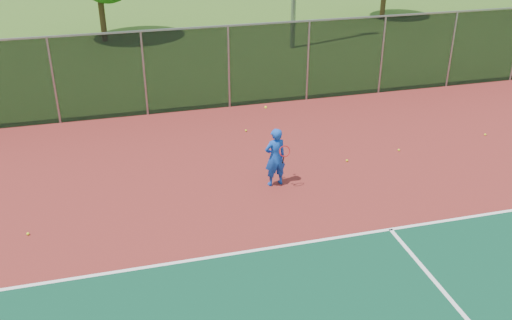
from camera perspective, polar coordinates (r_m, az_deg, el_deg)
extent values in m
cube|color=maroon|center=(12.78, 7.20, -10.63)|extent=(30.00, 20.00, 0.02)
cube|color=white|center=(14.25, 13.29, -6.76)|extent=(22.00, 0.10, 0.00)
cube|color=black|center=(20.72, -2.74, 9.22)|extent=(30.00, 0.04, 3.00)
cube|color=gray|center=(20.32, -2.83, 13.26)|extent=(30.00, 0.06, 0.06)
imported|color=#1346B9|center=(15.44, 1.93, 0.29)|extent=(0.67, 0.50, 1.68)
cylinder|color=black|center=(15.25, 2.74, 0.02)|extent=(0.03, 0.15, 0.27)
torus|color=#A51414|center=(15.03, 2.88, 0.88)|extent=(0.30, 0.13, 0.29)
sphere|color=yellow|center=(14.88, 0.98, 5.29)|extent=(0.07, 0.07, 0.07)
sphere|color=yellow|center=(20.22, 21.94, 2.38)|extent=(0.07, 0.07, 0.07)
sphere|color=yellow|center=(19.07, -1.02, 2.97)|extent=(0.07, 0.07, 0.07)
sphere|color=yellow|center=(18.24, 14.10, 0.98)|extent=(0.07, 0.07, 0.07)
sphere|color=yellow|center=(14.70, -21.84, -6.87)|extent=(0.07, 0.07, 0.07)
sphere|color=yellow|center=(17.25, 9.08, -0.05)|extent=(0.07, 0.07, 0.07)
cylinder|color=#382514|center=(30.91, -15.12, 13.69)|extent=(0.30, 0.30, 2.52)
cylinder|color=#382514|center=(35.88, 12.62, 15.21)|extent=(0.30, 0.30, 1.97)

